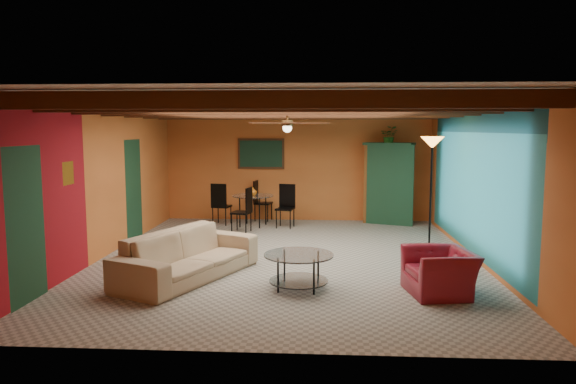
# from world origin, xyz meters

# --- Properties ---
(room) EXTENTS (6.52, 8.01, 2.71)m
(room) POSITION_xyz_m (0.00, 0.11, 2.36)
(room) COLOR gray
(room) RESTS_ON ground
(sofa) EXTENTS (1.91, 2.66, 0.72)m
(sofa) POSITION_xyz_m (-1.42, -1.34, 0.36)
(sofa) COLOR tan
(sofa) RESTS_ON ground
(armchair) EXTENTS (0.97, 1.07, 0.62)m
(armchair) POSITION_xyz_m (2.22, -1.91, 0.31)
(armchair) COLOR maroon
(armchair) RESTS_ON ground
(coffee_table) EXTENTS (1.10, 1.10, 0.51)m
(coffee_table) POSITION_xyz_m (0.27, -1.77, 0.25)
(coffee_table) COLOR silver
(coffee_table) RESTS_ON ground
(dining_table) EXTENTS (2.28, 2.28, 1.00)m
(dining_table) POSITION_xyz_m (-1.00, 3.09, 0.50)
(dining_table) COLOR silver
(dining_table) RESTS_ON ground
(armoire) EXTENTS (1.19, 0.87, 1.88)m
(armoire) POSITION_xyz_m (2.20, 3.70, 0.94)
(armoire) COLOR brown
(armoire) RESTS_ON ground
(floor_lamp) EXTENTS (0.58, 0.58, 2.13)m
(floor_lamp) POSITION_xyz_m (2.65, 0.97, 1.06)
(floor_lamp) COLOR black
(floor_lamp) RESTS_ON ground
(ceiling_fan) EXTENTS (1.50, 1.50, 0.44)m
(ceiling_fan) POSITION_xyz_m (0.00, 0.00, 2.36)
(ceiling_fan) COLOR #472614
(ceiling_fan) RESTS_ON ceiling
(painting) EXTENTS (1.05, 0.03, 0.65)m
(painting) POSITION_xyz_m (-0.90, 3.96, 1.65)
(painting) COLOR black
(painting) RESTS_ON wall_back
(potted_plant) EXTENTS (0.46, 0.42, 0.44)m
(potted_plant) POSITION_xyz_m (2.20, 3.70, 2.10)
(potted_plant) COLOR #26661E
(potted_plant) RESTS_ON armoire
(vase) EXTENTS (0.25, 0.25, 0.19)m
(vase) POSITION_xyz_m (-1.00, 3.09, 1.10)
(vase) COLOR orange
(vase) RESTS_ON dining_table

